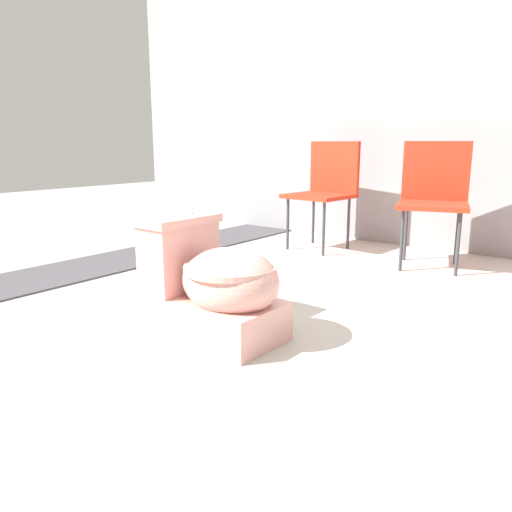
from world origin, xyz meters
The scene contains 6 objects.
ground_plane centered at (0.00, 0.00, 0.00)m, with size 14.00×14.00×0.00m, color #B7B2A8.
gravel_strip centered at (-1.36, 0.50, 0.01)m, with size 0.56×8.00×0.01m, color #423F44.
building_wall centered at (0.50, 2.73, 1.30)m, with size 7.00×0.20×2.60m, color gray.
toilet centered at (0.12, 0.22, 0.22)m, with size 0.64×0.40×0.52m.
folding_chair_left centered at (-0.46, 2.17, 0.51)m, with size 0.47×0.47×0.83m.
folding_chair_middle centered at (0.41, 2.11, 0.51)m, with size 0.55×0.55×0.83m.
Camera 1 is at (1.51, -1.29, 0.82)m, focal length 35.00 mm.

